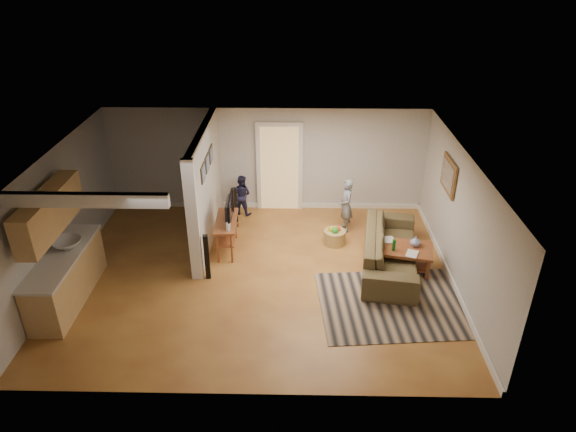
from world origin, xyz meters
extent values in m
plane|color=brown|center=(0.00, 0.00, 0.00)|extent=(7.50, 7.50, 0.00)
cube|color=#A4A19D|center=(0.00, 3.00, 1.25)|extent=(7.50, 0.04, 2.50)
cube|color=#A4A19D|center=(-3.75, 0.00, 1.25)|extent=(0.04, 6.00, 2.50)
cube|color=#A4A19D|center=(3.75, 0.00, 1.25)|extent=(0.04, 6.00, 2.50)
cube|color=white|center=(0.00, 0.00, 2.50)|extent=(7.50, 6.00, 0.04)
cube|color=#A4A19D|center=(-1.20, 1.45, 1.25)|extent=(0.15, 3.10, 2.50)
cube|color=white|center=(-1.20, -0.10, 1.25)|extent=(0.22, 0.10, 2.50)
cube|color=white|center=(0.00, 2.97, 0.06)|extent=(7.50, 0.04, 0.12)
cube|color=white|center=(3.72, 0.00, 0.06)|extent=(0.04, 6.00, 0.12)
cube|color=#D8B272|center=(0.30, 2.94, 1.05)|extent=(0.90, 0.06, 2.10)
cube|color=tan|center=(-3.43, -0.80, 0.45)|extent=(0.60, 2.20, 0.90)
cube|color=beige|center=(-3.43, -0.80, 0.92)|extent=(0.64, 2.24, 0.05)
cube|color=tan|center=(-3.45, -0.80, 1.80)|extent=(0.35, 2.00, 0.70)
imported|color=silver|center=(-3.43, -0.50, 0.94)|extent=(0.54, 0.54, 0.19)
cube|color=#2D2214|center=(-1.11, 0.80, 1.85)|extent=(0.03, 0.40, 0.34)
cube|color=#2D2214|center=(-1.11, 1.30, 1.85)|extent=(0.03, 0.40, 0.34)
cube|color=#2D2214|center=(-1.11, 1.80, 1.85)|extent=(0.03, 0.40, 0.34)
cube|color=brown|center=(3.71, 1.00, 1.75)|extent=(0.04, 0.90, 0.68)
cube|color=black|center=(2.58, -0.83, 0.01)|extent=(3.01, 2.31, 0.01)
imported|color=#4C4826|center=(2.60, 0.42, 0.00)|extent=(1.41, 2.76, 0.77)
cube|color=#5E2A16|center=(2.80, 0.35, 0.45)|extent=(1.34, 0.95, 0.06)
cube|color=silver|center=(2.80, 0.35, 0.45)|extent=(0.83, 0.58, 0.02)
cube|color=#5E2A16|center=(2.80, 0.35, 0.15)|extent=(1.22, 0.83, 0.03)
cube|color=#5E2A16|center=(2.21, 0.19, 0.22)|extent=(0.08, 0.08, 0.45)
cube|color=#5E2A16|center=(3.27, -0.04, 0.22)|extent=(0.08, 0.08, 0.45)
cube|color=#5E2A16|center=(2.33, 0.74, 0.22)|extent=(0.08, 0.08, 0.45)
cube|color=#5E2A16|center=(3.39, 0.52, 0.22)|extent=(0.08, 0.08, 0.45)
imported|color=#293D97|center=(3.07, 0.42, 0.48)|extent=(0.24, 0.24, 0.21)
cylinder|color=#155C19|center=(2.62, 0.23, 0.60)|extent=(0.07, 0.07, 0.24)
imported|color=#998C4C|center=(2.49, 0.60, 0.48)|extent=(0.22, 0.28, 0.03)
imported|color=#66594C|center=(2.86, 0.13, 0.48)|extent=(0.31, 0.36, 0.02)
cube|color=#5E2A16|center=(-0.75, 0.96, 0.69)|extent=(0.46, 1.15, 0.05)
cube|color=#5E2A16|center=(-0.75, 0.96, 0.38)|extent=(0.41, 1.05, 0.03)
cylinder|color=#5E2A16|center=(-0.88, 0.46, 0.35)|extent=(0.05, 0.05, 0.70)
cylinder|color=#5E2A16|center=(-0.91, 1.45, 0.35)|extent=(0.05, 0.05, 0.70)
cylinder|color=#5E2A16|center=(-0.59, 0.47, 0.35)|extent=(0.05, 0.05, 0.70)
cylinder|color=#5E2A16|center=(-0.62, 1.46, 0.35)|extent=(0.05, 0.05, 0.70)
imported|color=black|center=(-0.73, 0.96, 0.72)|extent=(0.15, 0.92, 0.53)
cylinder|color=white|center=(-0.64, 0.54, 0.80)|extent=(0.09, 0.09, 0.17)
cube|color=black|center=(-1.00, -0.08, 0.48)|extent=(0.11, 0.11, 0.96)
cube|color=black|center=(-0.69, 1.99, 0.49)|extent=(0.12, 0.12, 0.97)
cylinder|color=olive|center=(1.54, 1.28, 0.15)|extent=(0.47, 0.47, 0.31)
sphere|color=#C03A18|center=(1.61, 1.32, 0.31)|extent=(0.14, 0.14, 0.14)
sphere|color=gold|center=(1.47, 1.30, 0.33)|extent=(0.14, 0.14, 0.14)
sphere|color=#249226|center=(1.54, 1.22, 0.35)|extent=(0.14, 0.14, 0.14)
imported|color=slate|center=(1.82, 1.87, 0.00)|extent=(0.37, 0.50, 1.25)
imported|color=#1D1E3D|center=(-0.60, 2.64, 0.00)|extent=(0.58, 0.53, 0.99)
camera|label=1|loc=(0.72, -8.35, 5.81)|focal=32.00mm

